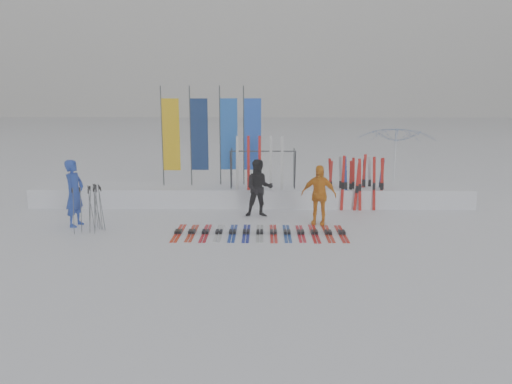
{
  "coord_description": "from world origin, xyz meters",
  "views": [
    {
      "loc": [
        0.39,
        -11.35,
        3.62
      ],
      "look_at": [
        0.2,
        1.6,
        1.0
      ],
      "focal_mm": 35.0,
      "sensor_mm": 36.0,
      "label": 1
    }
  ],
  "objects_px": {
    "person_blue": "(75,193)",
    "person_black": "(259,188)",
    "ski_rack": "(263,164)",
    "ski_row": "(260,232)",
    "tent_canopy": "(395,160)",
    "person_yellow": "(319,195)"
  },
  "relations": [
    {
      "from": "person_yellow",
      "to": "ski_rack",
      "type": "distance_m",
      "value": 2.68
    },
    {
      "from": "person_blue",
      "to": "ski_row",
      "type": "distance_m",
      "value": 5.15
    },
    {
      "from": "tent_canopy",
      "to": "person_black",
      "type": "bearing_deg",
      "value": -145.73
    },
    {
      "from": "person_yellow",
      "to": "tent_canopy",
      "type": "height_order",
      "value": "tent_canopy"
    },
    {
      "from": "ski_row",
      "to": "person_blue",
      "type": "bearing_deg",
      "value": 171.91
    },
    {
      "from": "person_blue",
      "to": "person_black",
      "type": "distance_m",
      "value": 5.12
    },
    {
      "from": "person_blue",
      "to": "ski_row",
      "type": "relative_size",
      "value": 0.41
    },
    {
      "from": "person_black",
      "to": "tent_canopy",
      "type": "xyz_separation_m",
      "value": [
        4.78,
        3.26,
        0.39
      ]
    },
    {
      "from": "person_blue",
      "to": "ski_rack",
      "type": "bearing_deg",
      "value": -52.92
    },
    {
      "from": "person_blue",
      "to": "tent_canopy",
      "type": "distance_m",
      "value": 10.71
    },
    {
      "from": "person_black",
      "to": "person_yellow",
      "type": "xyz_separation_m",
      "value": [
        1.64,
        -0.85,
        -0.02
      ]
    },
    {
      "from": "person_blue",
      "to": "ski_rack",
      "type": "xyz_separation_m",
      "value": [
        5.1,
        2.39,
        0.47
      ]
    },
    {
      "from": "ski_rack",
      "to": "person_blue",
      "type": "bearing_deg",
      "value": -154.91
    },
    {
      "from": "person_yellow",
      "to": "person_black",
      "type": "bearing_deg",
      "value": 168.66
    },
    {
      "from": "person_blue",
      "to": "person_yellow",
      "type": "bearing_deg",
      "value": -75.73
    },
    {
      "from": "person_yellow",
      "to": "tent_canopy",
      "type": "xyz_separation_m",
      "value": [
        3.13,
        4.1,
        0.41
      ]
    },
    {
      "from": "tent_canopy",
      "to": "ski_row",
      "type": "distance_m",
      "value": 7.06
    },
    {
      "from": "ski_row",
      "to": "ski_rack",
      "type": "distance_m",
      "value": 3.38
    },
    {
      "from": "person_yellow",
      "to": "ski_row",
      "type": "relative_size",
      "value": 0.38
    },
    {
      "from": "ski_rack",
      "to": "person_yellow",
      "type": "bearing_deg",
      "value": -54.1
    },
    {
      "from": "person_black",
      "to": "tent_canopy",
      "type": "height_order",
      "value": "tent_canopy"
    },
    {
      "from": "person_blue",
      "to": "ski_rack",
      "type": "relative_size",
      "value": 0.89
    }
  ]
}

